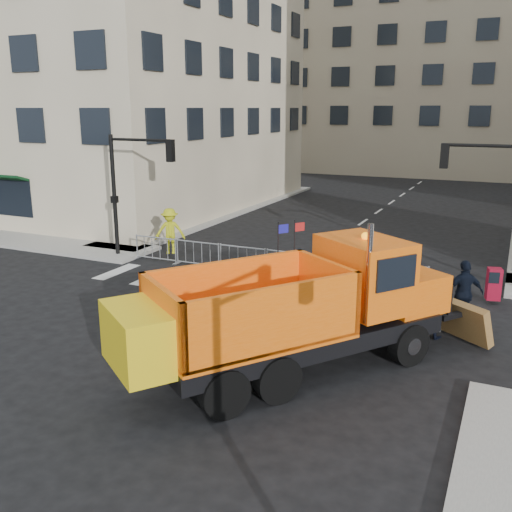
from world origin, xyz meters
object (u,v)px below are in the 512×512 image
at_px(worker, 170,231).
at_px(newspaper_box, 494,284).
at_px(plow_truck, 293,308).
at_px(cop_a, 422,301).
at_px(cop_b, 430,310).
at_px(cop_c, 464,293).

distance_m(worker, newspaper_box, 13.52).
xyz_separation_m(plow_truck, cop_a, (2.43, 4.54, -0.89)).
distance_m(plow_truck, worker, 12.58).
height_order(cop_b, cop_c, cop_c).
relative_size(plow_truck, newspaper_box, 8.81).
distance_m(plow_truck, cop_c, 6.34).
xyz_separation_m(cop_b, cop_c, (0.78, 1.29, 0.23)).
bearing_deg(worker, cop_c, -44.17).
xyz_separation_m(cop_a, cop_b, (0.34, -0.63, -0.03)).
relative_size(cop_b, newspaper_box, 1.46).
bearing_deg(cop_b, cop_c, -107.97).
distance_m(cop_c, worker, 13.18).
relative_size(plow_truck, cop_a, 5.79).
relative_size(cop_a, newspaper_box, 1.52).
height_order(plow_truck, cop_c, plow_truck).
bearing_deg(cop_b, newspaper_box, -98.39).
xyz_separation_m(worker, newspaper_box, (13.49, -0.79, -0.47)).
relative_size(cop_a, cop_b, 1.04).
bearing_deg(newspaper_box, cop_c, -121.34).
bearing_deg(plow_truck, worker, 82.79).
distance_m(plow_truck, cop_a, 5.23).
relative_size(cop_b, cop_c, 0.78).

